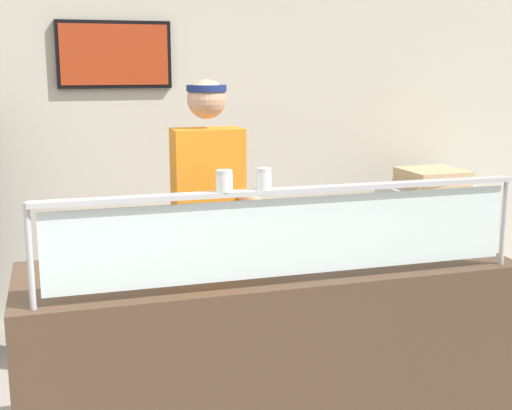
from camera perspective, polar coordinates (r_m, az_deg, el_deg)
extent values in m
plane|color=gray|center=(4.01, -1.90, -15.54)|extent=(12.00, 12.00, 0.00)
cube|color=beige|center=(5.12, -6.55, 6.17)|extent=(6.62, 0.08, 2.70)
cube|color=black|center=(4.97, -11.80, 12.24)|extent=(0.79, 0.04, 0.47)
cube|color=#B23819|center=(4.95, -11.78, 12.25)|extent=(0.74, 0.01, 0.42)
cube|color=#4C3828|center=(3.26, 1.00, -13.00)|extent=(2.22, 0.73, 0.95)
cylinder|color=#B2B5BC|center=(2.60, -18.45, -4.14)|extent=(0.02, 0.02, 0.40)
cylinder|color=#B2B5BC|center=(3.23, 20.08, -1.24)|extent=(0.02, 0.02, 0.40)
cube|color=silver|center=(2.76, 2.99, -2.68)|extent=(1.96, 0.01, 0.32)
cube|color=#B2B5BC|center=(2.71, 3.04, 1.23)|extent=(2.02, 0.06, 0.02)
cylinder|color=#9EA0A8|center=(3.17, 1.19, -4.39)|extent=(0.42, 0.42, 0.01)
cylinder|color=tan|center=(3.17, 1.19, -4.13)|extent=(0.39, 0.39, 0.02)
cylinder|color=gold|center=(3.17, 1.20, -3.92)|extent=(0.34, 0.34, 0.01)
cube|color=#ADAFB7|center=(3.16, 1.78, -3.87)|extent=(0.14, 0.29, 0.01)
cylinder|color=white|center=(2.63, -2.67, 1.85)|extent=(0.07, 0.07, 0.07)
cylinder|color=white|center=(2.63, -2.67, 1.63)|extent=(0.06, 0.06, 0.04)
cylinder|color=silver|center=(2.62, -2.68, 2.76)|extent=(0.06, 0.06, 0.02)
cylinder|color=white|center=(2.67, 0.67, 2.03)|extent=(0.06, 0.06, 0.07)
cylinder|color=red|center=(2.67, 0.67, 1.82)|extent=(0.05, 0.05, 0.04)
cylinder|color=silver|center=(2.66, 0.67, 2.94)|extent=(0.06, 0.06, 0.02)
cylinder|color=#23232D|center=(3.89, -5.51, -8.83)|extent=(0.13, 0.13, 0.95)
cylinder|color=#23232D|center=(3.94, -2.33, -8.54)|extent=(0.13, 0.13, 0.95)
cube|color=orange|center=(3.72, -4.07, 2.21)|extent=(0.38, 0.21, 0.55)
sphere|color=tan|center=(3.67, -4.16, 8.85)|extent=(0.21, 0.21, 0.21)
cylinder|color=navy|center=(3.67, -4.18, 9.75)|extent=(0.21, 0.21, 0.04)
cylinder|color=tan|center=(3.57, -0.44, 0.30)|extent=(0.08, 0.34, 0.08)
cube|color=#B7BABF|center=(5.49, 14.34, -3.22)|extent=(0.70, 0.55, 0.92)
cube|color=tan|center=(5.38, 14.51, 1.72)|extent=(0.46, 0.46, 0.04)
cube|color=tan|center=(5.38, 14.63, 2.20)|extent=(0.46, 0.46, 0.04)
cube|color=tan|center=(5.37, 14.63, 2.67)|extent=(0.45, 0.45, 0.04)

